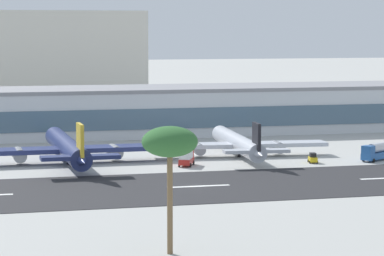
% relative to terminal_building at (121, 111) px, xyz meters
% --- Properties ---
extents(ground_plane, '(1400.00, 1400.00, 0.00)m').
position_rel_terminal_building_xyz_m(ground_plane, '(-2.00, -89.50, -6.57)').
color(ground_plane, '#A8A8A3').
extents(runway_strip, '(800.00, 35.44, 0.08)m').
position_rel_terminal_building_xyz_m(runway_strip, '(-2.00, -89.82, -6.53)').
color(runway_strip, '#262628').
rests_on(runway_strip, ground_plane).
extents(runway_centreline_dash_4, '(12.00, 1.20, 0.01)m').
position_rel_terminal_building_xyz_m(runway_centreline_dash_4, '(-1.72, -89.82, -6.48)').
color(runway_centreline_dash_4, white).
rests_on(runway_centreline_dash_4, runway_strip).
extents(terminal_building, '(209.29, 27.01, 13.12)m').
position_rel_terminal_building_xyz_m(terminal_building, '(0.00, 0.00, 0.00)').
color(terminal_building, silver).
rests_on(terminal_building, ground_plane).
extents(distant_hotel_block, '(101.40, 26.49, 35.94)m').
position_rel_terminal_building_xyz_m(distant_hotel_block, '(-22.59, 109.38, 11.40)').
color(distant_hotel_block, beige).
rests_on(distant_hotel_block, ground_plane).
extents(airliner_gold_tail_gate_0, '(46.45, 50.95, 10.64)m').
position_rel_terminal_building_xyz_m(airliner_gold_tail_gate_0, '(-21.52, -53.82, -3.18)').
color(airliner_gold_tail_gate_0, navy).
rests_on(airliner_gold_tail_gate_0, ground_plane).
extents(airliner_black_tail_gate_1, '(41.80, 45.54, 9.51)m').
position_rel_terminal_building_xyz_m(airliner_black_tail_gate_1, '(17.85, -52.39, -3.54)').
color(airliner_black_tail_gate_1, silver).
rests_on(airliner_black_tail_gate_1, ground_plane).
extents(service_box_truck_0, '(4.67, 6.46, 3.25)m').
position_rel_terminal_building_xyz_m(service_box_truck_0, '(2.75, -62.96, -4.78)').
color(service_box_truck_0, '#B2231E').
rests_on(service_box_truck_0, ground_plane).
extents(service_fuel_truck_1, '(8.51, 6.88, 3.95)m').
position_rel_terminal_building_xyz_m(service_fuel_truck_1, '(45.57, -65.86, -4.54)').
color(service_fuel_truck_1, '#23569E').
rests_on(service_fuel_truck_1, ground_plane).
extents(service_baggage_tug_2, '(2.42, 3.46, 2.20)m').
position_rel_terminal_building_xyz_m(service_baggage_tug_2, '(30.74, -65.48, -5.52)').
color(service_baggage_tug_2, gold).
rests_on(service_baggage_tug_2, ground_plane).
extents(palm_tree_2, '(7.33, 7.33, 16.86)m').
position_rel_terminal_building_xyz_m(palm_tree_2, '(-19.12, -140.52, 8.01)').
color(palm_tree_2, brown).
rests_on(palm_tree_2, ground_plane).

